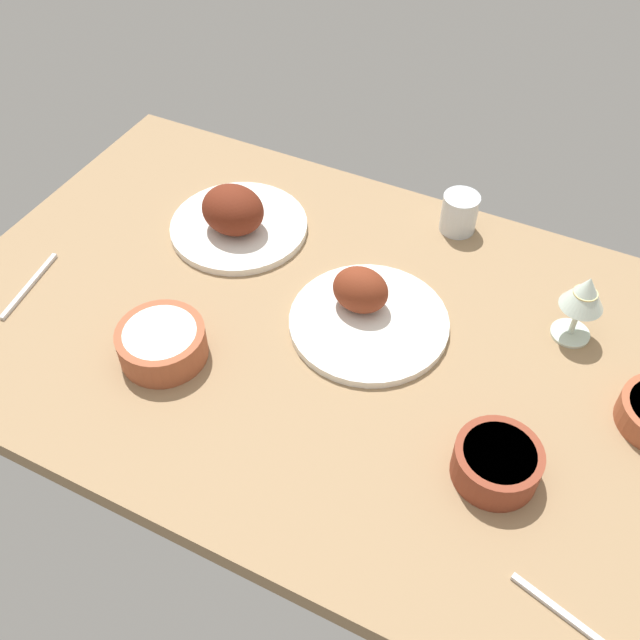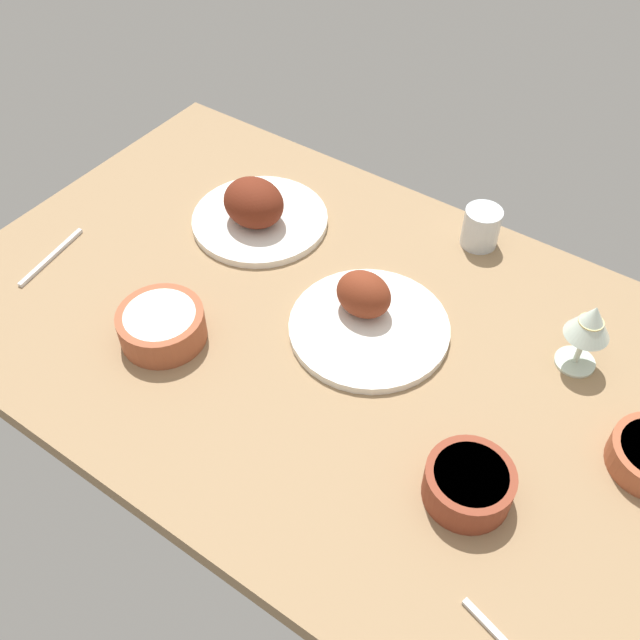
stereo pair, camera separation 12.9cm
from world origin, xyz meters
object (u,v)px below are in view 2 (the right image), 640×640
plate_near_viewer (367,316)px  fork_loose (51,257)px  bowl_cream (162,325)px  plate_far_side (257,211)px  bowl_soup (469,483)px  water_tumbler (481,227)px  wine_glass (590,324)px

plate_near_viewer → fork_loose: (-61.05, -20.67, -2.07)cm
bowl_cream → fork_loose: bowl_cream is taller
plate_near_viewer → bowl_cream: plate_near_viewer is taller
plate_far_side → bowl_soup: (64.33, -31.41, -0.36)cm
plate_near_viewer → bowl_soup: plate_near_viewer is taller
plate_far_side → bowl_cream: (5.58, -34.12, -0.36)cm
plate_far_side → bowl_soup: bearing=-26.0°
plate_near_viewer → plate_far_side: plate_far_side is taller
plate_far_side → bowl_soup: plate_far_side is taller
plate_near_viewer → fork_loose: bearing=-161.3°
water_tumbler → fork_loose: water_tumbler is taller
plate_near_viewer → wine_glass: size_ratio=2.07×
wine_glass → water_tumbler: wine_glass is taller
wine_glass → water_tumbler: bearing=146.0°
plate_far_side → wine_glass: size_ratio=2.02×
water_tumbler → fork_loose: bearing=-142.0°
plate_near_viewer → plate_far_side: bearing=162.0°
plate_near_viewer → wine_glass: wine_glass is taller
bowl_cream → wine_glass: size_ratio=1.10×
fork_loose → plate_near_viewer: bearing=-80.0°
bowl_cream → plate_far_side: bearing=99.3°
bowl_cream → water_tumbler: water_tumbler is taller
bowl_soup → water_tumbler: water_tumbler is taller
bowl_soup → water_tumbler: size_ratio=1.62×
water_tumbler → plate_near_viewer: bearing=-101.4°
plate_near_viewer → water_tumbler: size_ratio=3.53×
plate_near_viewer → bowl_cream: size_ratio=1.89×
plate_near_viewer → water_tumbler: (6.50, 32.09, 1.64)cm
plate_near_viewer → water_tumbler: 32.78cm
plate_near_viewer → wine_glass: bearing=21.1°
plate_near_viewer → wine_glass: 37.62cm
wine_glass → bowl_cream: bearing=-149.8°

